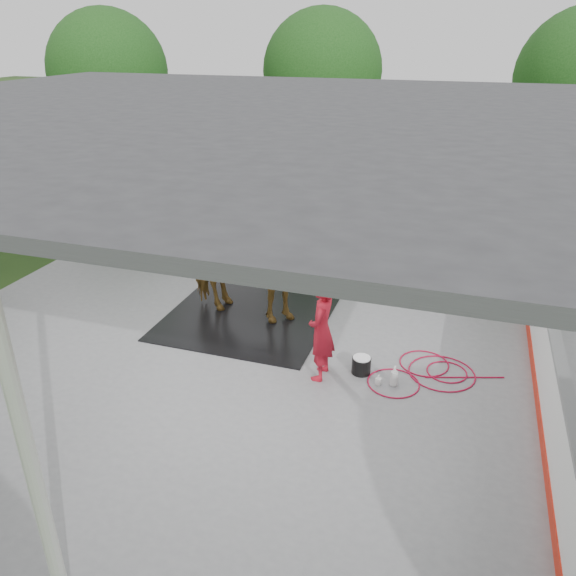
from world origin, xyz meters
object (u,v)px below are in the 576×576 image
(dasher_board, at_px, (548,378))
(handler, at_px, (322,330))
(wash_bucket, at_px, (361,365))
(horse, at_px, (245,265))

(dasher_board, bearing_deg, handler, -177.29)
(handler, bearing_deg, dasher_board, 92.82)
(wash_bucket, bearing_deg, horse, 154.79)
(horse, relative_size, handler, 1.54)
(dasher_board, height_order, horse, horse)
(dasher_board, distance_m, horse, 5.33)
(horse, bearing_deg, dasher_board, -98.07)
(dasher_board, bearing_deg, horse, 165.93)
(horse, distance_m, handler, 2.37)
(dasher_board, height_order, handler, handler)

